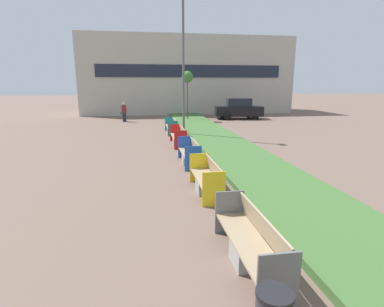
{
  "coord_description": "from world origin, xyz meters",
  "views": [
    {
      "loc": [
        -0.83,
        2.91,
        3.14
      ],
      "look_at": [
        0.9,
        13.61,
        0.6
      ],
      "focal_mm": 28.0,
      "sensor_mm": 36.0,
      "label": 1
    }
  ],
  "objects": [
    {
      "name": "planter_grass_strip",
      "position": [
        3.2,
        12.0,
        0.09
      ],
      "size": [
        2.8,
        120.0,
        0.18
      ],
      "color": "#426B33",
      "rests_on": "ground"
    },
    {
      "name": "building_backdrop",
      "position": [
        4.0,
        36.74,
        3.94
      ],
      "size": [
        21.98,
        6.83,
        7.89
      ],
      "color": "#B2AD9E",
      "rests_on": "ground"
    },
    {
      "name": "bench_grey_frame",
      "position": [
        0.94,
        7.44,
        0.38
      ],
      "size": [
        0.65,
        2.42,
        0.94
      ],
      "color": "#9E9B96",
      "rests_on": "ground"
    },
    {
      "name": "bench_yellow_frame",
      "position": [
        0.94,
        11.09,
        0.37
      ],
      "size": [
        0.65,
        2.12,
        0.94
      ],
      "color": "#9E9B96",
      "rests_on": "ground"
    },
    {
      "name": "bench_blue_frame",
      "position": [
        0.94,
        14.38,
        0.37
      ],
      "size": [
        0.65,
        2.12,
        0.94
      ],
      "color": "#9E9B96",
      "rests_on": "ground"
    },
    {
      "name": "bench_red_frame",
      "position": [
        0.94,
        18.22,
        0.38
      ],
      "size": [
        0.65,
        2.35,
        0.94
      ],
      "color": "#9E9B96",
      "rests_on": "ground"
    },
    {
      "name": "bench_teal_frame",
      "position": [
        0.94,
        22.05,
        0.37
      ],
      "size": [
        0.65,
        2.33,
        0.94
      ],
      "color": "#9E9B96",
      "rests_on": "ground"
    },
    {
      "name": "street_lamp_post",
      "position": [
        1.55,
        20.75,
        4.49
      ],
      "size": [
        0.24,
        0.44,
        8.21
      ],
      "color": "#56595B",
      "rests_on": "ground"
    },
    {
      "name": "sapling_tree_far",
      "position": [
        2.92,
        28.55,
        3.61
      ],
      "size": [
        0.95,
        0.95,
        4.16
      ],
      "color": "brown",
      "rests_on": "ground"
    },
    {
      "name": "pedestrian_walking",
      "position": [
        -2.43,
        28.69,
        0.8
      ],
      "size": [
        0.53,
        0.24,
        1.6
      ],
      "color": "#232633",
      "rests_on": "ground"
    },
    {
      "name": "parked_car_distant",
      "position": [
        7.68,
        29.1,
        0.91
      ],
      "size": [
        4.4,
        2.31,
        1.86
      ],
      "rotation": [
        0.0,
        0.0,
        -0.13
      ],
      "color": "black",
      "rests_on": "ground"
    }
  ]
}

